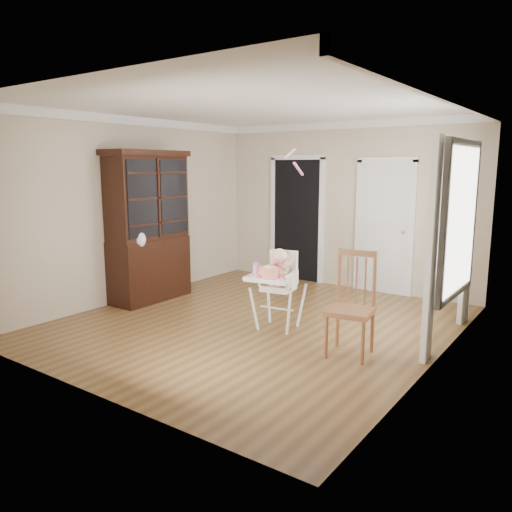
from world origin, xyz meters
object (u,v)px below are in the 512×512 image
Objects in this scene: sippy_cup at (256,268)px; china_cabinet at (148,226)px; high_chair at (278,281)px; cake at (268,273)px; dining_chair at (351,307)px.

sippy_cup is 0.09× the size of china_cabinet.
china_cabinet is at bearing 174.30° from sippy_cup.
high_chair is at bearing 38.14° from sippy_cup.
cake is at bearing -15.10° from sippy_cup.
cake is at bearing -96.69° from high_chair.
china_cabinet reaches higher than dining_chair.
high_chair is at bearing 92.27° from cake.
high_chair is 5.12× the size of sippy_cup.
china_cabinet is 2.00× the size of dining_chair.
sippy_cup is (-0.23, 0.06, 0.01)m from cake.
high_chair is at bearing -0.96° from china_cabinet.
china_cabinet is 3.49m from dining_chair.
dining_chair is (1.10, -0.28, -0.09)m from high_chair.
dining_chair is at bearing -5.32° from china_cabinet.
dining_chair is at bearing -23.18° from high_chair.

